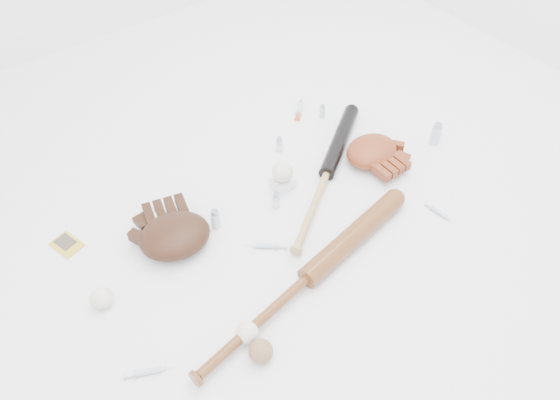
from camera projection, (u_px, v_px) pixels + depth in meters
bat_dark at (327, 173)px, 2.00m from camera, size 0.71×0.50×0.06m
bat_wood at (308, 277)px, 1.68m from camera, size 0.97×0.22×0.07m
glove_dark at (175, 235)px, 1.77m from camera, size 0.34×0.34×0.10m
glove_tan at (372, 151)px, 2.06m from camera, size 0.25×0.25×0.09m
trading_card at (67, 245)px, 1.81m from camera, size 0.10×0.12×0.01m
pedestal at (282, 183)px, 1.98m from camera, size 0.08×0.08×0.04m
baseball_on_pedestal at (282, 172)px, 1.94m from camera, size 0.08×0.08×0.08m
baseball_left at (102, 298)px, 1.63m from camera, size 0.07×0.07×0.07m
baseball_upper at (156, 221)px, 1.84m from camera, size 0.07×0.07×0.07m
baseball_mid at (247, 333)px, 1.55m from camera, size 0.07×0.07×0.07m
baseball_aged at (261, 351)px, 1.51m from camera, size 0.07×0.07×0.07m
syringe_0 at (148, 371)px, 1.50m from camera, size 0.15×0.09×0.02m
syringe_1 at (267, 246)px, 1.80m from camera, size 0.14×0.12×0.02m
syringe_2 at (299, 108)px, 2.29m from camera, size 0.14×0.14×0.02m
syringe_3 at (439, 212)px, 1.90m from camera, size 0.04×0.14×0.02m
vial_0 at (322, 111)px, 2.25m from camera, size 0.02×0.02×0.06m
vial_1 at (279, 144)px, 2.11m from camera, size 0.03×0.03×0.06m
vial_2 at (276, 200)px, 1.90m from camera, size 0.03×0.03×0.07m
vial_3 at (436, 134)px, 2.13m from camera, size 0.04×0.04×0.09m
vial_4 at (215, 219)px, 1.84m from camera, size 0.03×0.03×0.08m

